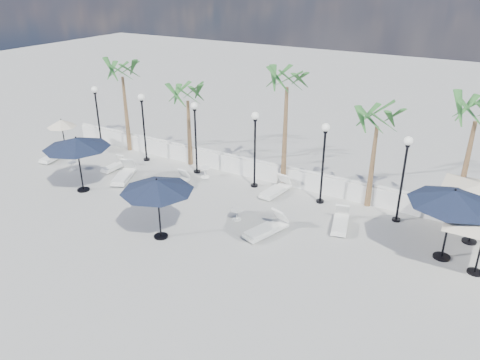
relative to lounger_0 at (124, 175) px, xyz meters
The scene contains 27 objects.
ground 7.27m from the lounger_0, 31.54° to the right, with size 100.00×100.00×0.00m, color #9D9C98.
balustrade 7.22m from the lounger_0, 30.83° to the left, with size 26.00×0.30×1.01m.
lamppost_0 5.54m from the lounger_0, 147.93° to the left, with size 0.36×0.36×3.84m.
lamppost_1 3.59m from the lounger_0, 106.61° to the left, with size 0.36×0.36×3.84m.
lamppost_2 4.41m from the lounger_0, 45.03° to the left, with size 0.36×0.36×3.84m.
lamppost_3 7.11m from the lounger_0, 23.53° to the left, with size 0.36×0.36×3.84m.
lamppost_4 10.31m from the lounger_0, 15.55° to the left, with size 0.36×0.36×3.84m.
lamppost_5 13.65m from the lounger_0, 11.55° to the left, with size 0.36×0.36×3.84m.
palm_0 6.19m from the lounger_0, 128.73° to the left, with size 2.60×2.60×5.50m.
palm_1 5.22m from the lounger_0, 64.14° to the left, with size 2.60×2.60×4.70m.
palm_2 9.51m from the lounger_0, 25.31° to the left, with size 2.60×2.60×6.10m.
palm_3 12.75m from the lounger_0, 16.65° to the left, with size 2.60×2.60×4.90m.
palm_4 16.40m from the lounger_0, 12.80° to the left, with size 2.60×2.60×5.70m.
lounger_0 is the anchor object (origin of this frame).
lounger_1 5.42m from the lounger_0, behind, with size 0.92×1.94×0.70m.
lounger_2 1.62m from the lounger_0, 151.38° to the left, with size 0.57×1.63×0.61m.
lounger_3 2.89m from the lounger_0, 13.96° to the left, with size 0.64×1.76×0.65m.
lounger_4 11.33m from the lounger_0, ahead, with size 1.05×1.97×0.70m.
lounger_5 8.92m from the lounger_0, ahead, with size 1.29×2.20×0.79m.
lounger_6 7.90m from the lounger_0, 17.83° to the left, with size 0.89×2.04×0.74m.
side_table_0 3.39m from the lounger_0, behind, with size 0.47×0.47×0.46m.
side_table_1 4.18m from the lounger_0, 35.01° to the left, with size 0.59×0.59×0.57m.
side_table_2 7.21m from the lounger_0, ahead, with size 0.51×0.51×0.49m.
parasol_navy_left 3.06m from the lounger_0, 113.88° to the right, with size 3.17×3.17×2.79m.
parasol_navy_mid 6.62m from the lounger_0, 33.67° to the right, with size 2.91×2.91×2.61m.
parasol_navy_right 15.54m from the lounger_0, ahead, with size 3.21×3.21×2.88m.
parasol_cream_small 6.12m from the lounger_0, 167.77° to the left, with size 1.68×1.68×2.06m.
Camera 1 is at (10.08, -12.24, 9.93)m, focal length 35.00 mm.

